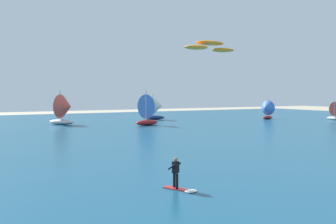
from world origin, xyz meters
TOP-DOWN VIEW (x-y plane):
  - ocean at (0.00, 49.00)m, footprint 160.00×90.00m
  - kitesurfer at (-0.81, 16.64)m, footprint 1.32×2.01m
  - kite at (6.86, 25.04)m, footprint 5.27×2.66m
  - sailboat_heeled_over at (50.96, 48.94)m, footprint 2.81×3.28m
  - sailboat_far_right at (4.02, 61.03)m, footprint 4.68×4.79m
  - sailboat_anchored_offshore at (22.18, 64.84)m, footprint 4.31×3.84m
  - sailboat_outermost at (41.15, 55.88)m, footprint 3.57×3.17m
  - sailboat_mid_right at (15.58, 54.15)m, footprint 4.81×4.27m

SIDE VIEW (x-z plane):
  - ocean at x=0.00m, z-range 0.00..0.10m
  - kitesurfer at x=-0.81m, z-range -0.13..1.54m
  - sailboat_heeled_over at x=50.96m, z-range -0.06..3.72m
  - sailboat_outermost at x=41.15m, z-range -0.07..3.94m
  - sailboat_anchored_offshore at x=22.18m, z-range -0.10..4.71m
  - sailboat_far_right at x=4.02m, z-range -0.13..5.24m
  - sailboat_mid_right at x=15.58m, z-range -0.13..5.27m
  - kite at x=6.86m, z-range 8.43..9.20m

